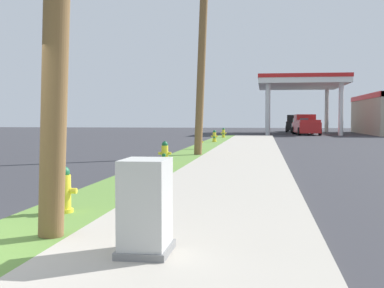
% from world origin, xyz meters
% --- Properties ---
extents(sidewalk_slab, '(3.20, 80.00, 0.12)m').
position_xyz_m(sidewalk_slab, '(3.00, 0.00, 0.06)').
color(sidewalk_slab, '#A8A093').
rests_on(sidewalk_slab, ground).
extents(fire_hydrant_nearest, '(0.42, 0.38, 0.74)m').
position_xyz_m(fire_hydrant_nearest, '(0.72, 2.66, 0.45)').
color(fire_hydrant_nearest, yellow).
rests_on(fire_hydrant_nearest, grass_verge).
extents(fire_hydrant_second, '(0.42, 0.38, 0.74)m').
position_xyz_m(fire_hydrant_second, '(0.66, 11.37, 0.45)').
color(fire_hydrant_second, yellow).
rests_on(fire_hydrant_second, grass_verge).
extents(fire_hydrant_third, '(0.42, 0.37, 0.74)m').
position_xyz_m(fire_hydrant_third, '(0.75, 19.56, 0.45)').
color(fire_hydrant_third, yellow).
rests_on(fire_hydrant_third, grass_verge).
extents(fire_hydrant_fourth, '(0.42, 0.37, 0.74)m').
position_xyz_m(fire_hydrant_fourth, '(0.79, 27.08, 0.45)').
color(fire_hydrant_fourth, yellow).
rests_on(fire_hydrant_fourth, grass_verge).
extents(fire_hydrant_fifth, '(0.42, 0.38, 0.74)m').
position_xyz_m(fire_hydrant_fifth, '(0.79, 34.42, 0.45)').
color(fire_hydrant_fifth, yellow).
rests_on(fire_hydrant_fifth, grass_verge).
extents(utility_pole_midground, '(1.38, 0.53, 8.07)m').
position_xyz_m(utility_pole_midground, '(1.35, 15.75, 4.24)').
color(utility_pole_midground, brown).
rests_on(utility_pole_midground, grass_verge).
extents(utility_cabinet, '(0.55, 0.74, 1.05)m').
position_xyz_m(utility_cabinet, '(2.56, 0.44, 0.60)').
color(utility_cabinet, slate).
rests_on(utility_cabinet, sidewalk_slab).
extents(gas_station_canopy, '(17.47, 15.39, 5.72)m').
position_xyz_m(gas_station_canopy, '(15.46, 49.35, 2.59)').
color(gas_station_canopy, silver).
rests_on(gas_station_canopy, ground).
extents(car_tan_by_near_pump, '(1.97, 4.52, 1.57)m').
position_xyz_m(car_tan_by_near_pump, '(7.87, 52.81, 0.72)').
color(car_tan_by_near_pump, tan).
rests_on(car_tan_by_near_pump, ground).
extents(car_white_by_far_pump, '(1.94, 4.50, 1.57)m').
position_xyz_m(car_white_by_far_pump, '(7.75, 49.31, 0.72)').
color(car_white_by_far_pump, white).
rests_on(car_white_by_far_pump, ground).
extents(truck_black_at_forecourt, '(2.56, 5.56, 1.97)m').
position_xyz_m(truck_black_at_forecourt, '(7.57, 56.44, 0.91)').
color(truck_black_at_forecourt, black).
rests_on(truck_black_at_forecourt, ground).
extents(truck_red_on_apron, '(2.47, 5.53, 1.97)m').
position_xyz_m(truck_red_on_apron, '(7.90, 45.62, 0.91)').
color(truck_red_on_apron, red).
rests_on(truck_red_on_apron, ground).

